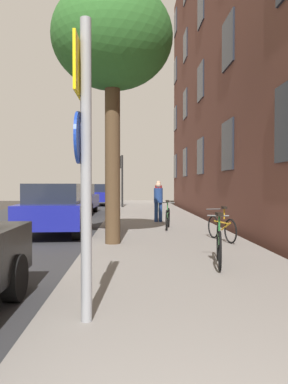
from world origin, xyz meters
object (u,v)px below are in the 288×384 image
(bicycle_2, at_px, (168,218))
(car_3, at_px, (101,194))
(sign_post, at_px, (84,150))
(tree_near, at_px, (112,41))
(bicycle_1, at_px, (222,227))
(pedestrian_0, at_px, (158,199))
(car_1, at_px, (56,208))
(car_2, at_px, (78,198))
(pedestrian_1, at_px, (159,194))
(traffic_light, at_px, (121,171))
(bicycle_0, at_px, (219,244))

(bicycle_2, distance_m, car_3, 16.66)
(car_3, bearing_deg, sign_post, -86.00)
(car_3, bearing_deg, tree_near, -84.74)
(bicycle_1, relative_size, pedestrian_0, 0.99)
(car_1, xyz_separation_m, car_2, (-0.45, 8.33, -0.00))
(bicycle_2, bearing_deg, sign_post, -101.83)
(tree_near, xyz_separation_m, pedestrian_0, (1.55, 5.37, -4.18))
(car_3, bearing_deg, pedestrian_1, -67.21)
(bicycle_2, relative_size, car_3, 0.37)
(pedestrian_0, bearing_deg, sign_post, -98.54)
(bicycle_1, xyz_separation_m, car_3, (-4.63, 18.96, 0.37))
(pedestrian_1, bearing_deg, sign_post, -97.21)
(tree_near, relative_size, car_1, 1.52)
(tree_near, distance_m, bicycle_1, 5.52)
(car_1, distance_m, car_2, 8.34)
(pedestrian_1, xyz_separation_m, car_2, (-4.34, 0.52, -0.24))
(sign_post, bearing_deg, bicycle_1, 62.89)
(sign_post, relative_size, tree_near, 0.51)
(traffic_light, height_order, pedestrian_0, traffic_light)
(pedestrian_0, height_order, car_2, pedestrian_0)
(traffic_light, xyz_separation_m, bicycle_0, (2.26, -17.52, -1.94))
(pedestrian_0, distance_m, car_3, 14.33)
(traffic_light, bearing_deg, car_3, 109.87)
(bicycle_2, height_order, car_1, car_1)
(sign_post, height_order, pedestrian_1, sign_post)
(tree_near, xyz_separation_m, car_3, (-1.78, 19.30, -4.35))
(tree_near, bearing_deg, bicycle_1, 6.82)
(sign_post, bearing_deg, bicycle_2, 78.17)
(traffic_light, height_order, bicycle_2, traffic_light)
(car_3, bearing_deg, traffic_light, -70.13)
(traffic_light, height_order, bicycle_1, traffic_light)
(bicycle_1, relative_size, car_2, 0.36)
(traffic_light, distance_m, bicycle_2, 12.20)
(sign_post, bearing_deg, tree_near, 89.41)
(sign_post, relative_size, car_3, 0.75)
(bicycle_0, bearing_deg, pedestrian_0, 93.75)
(sign_post, distance_m, traffic_light, 20.26)
(sign_post, height_order, tree_near, tree_near)
(tree_near, relative_size, car_3, 1.48)
(tree_near, height_order, bicycle_1, tree_near)
(sign_post, xyz_separation_m, bicycle_0, (2.13, 2.73, -1.48))
(bicycle_2, relative_size, pedestrian_1, 0.96)
(bicycle_0, xyz_separation_m, pedestrian_1, (-0.13, 13.05, 0.57))
(sign_post, distance_m, bicycle_0, 3.77)
(tree_near, bearing_deg, car_1, 126.39)
(pedestrian_1, bearing_deg, car_2, 173.18)
(sign_post, relative_size, pedestrian_0, 2.09)
(sign_post, height_order, pedestrian_0, sign_post)
(car_1, bearing_deg, car_2, 93.10)
(tree_near, height_order, pedestrian_0, tree_near)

